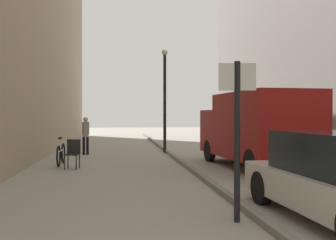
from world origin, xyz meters
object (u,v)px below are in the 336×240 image
(pedestrian_main_foreground, at_px, (86,133))
(delivery_van, at_px, (255,128))
(lamp_post, at_px, (165,93))
(cafe_chair_near_window, at_px, (73,152))
(street_sign_post, at_px, (237,127))
(bicycle_leaning, at_px, (61,154))

(pedestrian_main_foreground, height_order, delivery_van, delivery_van)
(pedestrian_main_foreground, height_order, lamp_post, lamp_post)
(pedestrian_main_foreground, xyz_separation_m, cafe_chair_near_window, (-0.06, -4.40, -0.40))
(street_sign_post, xyz_separation_m, lamp_post, (0.27, 11.68, 1.18))
(lamp_post, bearing_deg, cafe_chair_near_window, -125.98)
(cafe_chair_near_window, bearing_deg, street_sign_post, 126.46)
(pedestrian_main_foreground, xyz_separation_m, street_sign_post, (3.28, -11.12, 0.60))
(street_sign_post, bearing_deg, pedestrian_main_foreground, -63.47)
(lamp_post, bearing_deg, street_sign_post, -91.31)
(lamp_post, xyz_separation_m, cafe_chair_near_window, (-3.61, -4.97, -2.18))
(lamp_post, bearing_deg, pedestrian_main_foreground, -171.01)
(street_sign_post, distance_m, lamp_post, 11.74)
(delivery_van, xyz_separation_m, bicycle_leaning, (-6.41, 1.50, -0.93))
(lamp_post, xyz_separation_m, bicycle_leaning, (-4.10, -4.04, -2.34))
(delivery_van, bearing_deg, cafe_chair_near_window, 170.36)
(pedestrian_main_foreground, relative_size, street_sign_post, 0.63)
(lamp_post, height_order, bicycle_leaning, lamp_post)
(bicycle_leaning, relative_size, cafe_chair_near_window, 1.88)
(bicycle_leaning, bearing_deg, street_sign_post, -62.84)
(cafe_chair_near_window, bearing_deg, bicycle_leaning, -51.69)
(pedestrian_main_foreground, height_order, bicycle_leaning, pedestrian_main_foreground)
(street_sign_post, relative_size, bicycle_leaning, 1.47)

